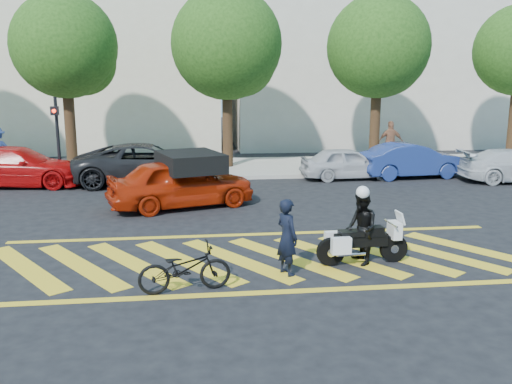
{
  "coord_description": "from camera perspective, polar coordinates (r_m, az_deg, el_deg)",
  "views": [
    {
      "loc": [
        -1.53,
        -11.14,
        3.83
      ],
      "look_at": [
        0.04,
        2.1,
        1.05
      ],
      "focal_mm": 38.0,
      "sensor_mm": 36.0,
      "label": 1
    }
  ],
  "objects": [
    {
      "name": "tree_center",
      "position": [
        23.3,
        -2.79,
        14.88
      ],
      "size": [
        4.6,
        4.6,
        7.56
      ],
      "color": "black",
      "rests_on": "ground"
    },
    {
      "name": "tree_right",
      "position": [
        24.63,
        12.98,
        14.32
      ],
      "size": [
        4.4,
        4.4,
        7.41
      ],
      "color": "black",
      "rests_on": "ground"
    },
    {
      "name": "officer_moto",
      "position": [
        11.57,
        11.02,
        -3.77
      ],
      "size": [
        0.63,
        0.79,
        1.55
      ],
      "primitive_type": "imported",
      "rotation": [
        0.0,
        0.0,
        -1.51
      ],
      "color": "black",
      "rests_on": "ground"
    },
    {
      "name": "parked_right",
      "position": [
        22.32,
        16.07,
        3.22
      ],
      "size": [
        4.28,
        1.83,
        1.37
      ],
      "primitive_type": "imported",
      "rotation": [
        0.0,
        0.0,
        1.66
      ],
      "color": "navy",
      "rests_on": "ground"
    },
    {
      "name": "building_left",
      "position": [
        32.81,
        -18.67,
        13.22
      ],
      "size": [
        16.0,
        8.0,
        10.0
      ],
      "primitive_type": "cube",
      "color": "beige",
      "rests_on": "ground"
    },
    {
      "name": "parked_left",
      "position": [
        21.53,
        -23.83,
        2.45
      ],
      "size": [
        5.08,
        2.39,
        1.43
      ],
      "primitive_type": "imported",
      "rotation": [
        0.0,
        0.0,
        1.49
      ],
      "color": "#B30B0B",
      "rests_on": "ground"
    },
    {
      "name": "tree_left",
      "position": [
        23.73,
        -19.13,
        13.96
      ],
      "size": [
        4.2,
        4.2,
        7.26
      ],
      "color": "black",
      "rests_on": "ground"
    },
    {
      "name": "ground",
      "position": [
        11.88,
        0.99,
        -7.04
      ],
      "size": [
        90.0,
        90.0,
        0.0
      ],
      "primitive_type": "plane",
      "color": "black",
      "rests_on": "ground"
    },
    {
      "name": "building_right",
      "position": [
        33.87,
        11.71,
        14.37
      ],
      "size": [
        16.0,
        8.0,
        11.0
      ],
      "primitive_type": "cube",
      "color": "beige",
      "rests_on": "ground"
    },
    {
      "name": "sidewalk",
      "position": [
        23.5,
        -2.97,
        2.56
      ],
      "size": [
        60.0,
        5.0,
        0.15
      ],
      "primitive_type": "cube",
      "color": "#9E998E",
      "rests_on": "ground"
    },
    {
      "name": "officer_bike",
      "position": [
        10.76,
        3.28,
        -4.75
      ],
      "size": [
        0.58,
        0.67,
        1.55
      ],
      "primitive_type": "imported",
      "rotation": [
        0.0,
        0.0,
        2.03
      ],
      "color": "black",
      "rests_on": "ground"
    },
    {
      "name": "bicycle",
      "position": [
        10.07,
        -7.52,
        -7.96
      ],
      "size": [
        1.77,
        0.86,
        0.89
      ],
      "primitive_type": "imported",
      "rotation": [
        0.0,
        0.0,
        1.73
      ],
      "color": "black",
      "rests_on": "ground"
    },
    {
      "name": "parked_mid_right",
      "position": [
        21.46,
        9.63,
        3.02
      ],
      "size": [
        3.72,
        1.63,
        1.25
      ],
      "primitive_type": "imported",
      "rotation": [
        0.0,
        0.0,
        1.61
      ],
      "color": "#B8B8BC",
      "rests_on": "ground"
    },
    {
      "name": "parked_mid_left",
      "position": [
        20.64,
        -11.34,
        2.97
      ],
      "size": [
        5.55,
        2.83,
        1.5
      ],
      "primitive_type": "imported",
      "rotation": [
        0.0,
        0.0,
        1.63
      ],
      "color": "black",
      "rests_on": "ground"
    },
    {
      "name": "police_motorcycle",
      "position": [
        11.65,
        11.03,
        -5.17
      ],
      "size": [
        2.0,
        0.65,
        0.88
      ],
      "rotation": [
        0.0,
        0.0,
        0.06
      ],
      "color": "black",
      "rests_on": "ground"
    },
    {
      "name": "pedestrian_right",
      "position": [
        24.88,
        13.98,
        5.11
      ],
      "size": [
        1.14,
        0.57,
        1.88
      ],
      "primitive_type": "imported",
      "rotation": [
        0.0,
        0.0,
        3.04
      ],
      "color": "#945F43",
      "rests_on": "sidewalk"
    },
    {
      "name": "crosswalk",
      "position": [
        11.88,
        0.81,
        -7.03
      ],
      "size": [
        12.33,
        4.0,
        0.01
      ],
      "color": "gold",
      "rests_on": "ground"
    },
    {
      "name": "red_convertible",
      "position": [
        16.59,
        -7.89,
        0.96
      ],
      "size": [
        4.73,
        3.05,
        1.5
      ],
      "primitive_type": "imported",
      "rotation": [
        0.0,
        0.0,
        1.89
      ],
      "color": "#A42007",
      "rests_on": "ground"
    },
    {
      "name": "signal_pole",
      "position": [
        21.55,
        -20.2,
        5.97
      ],
      "size": [
        0.28,
        0.43,
        3.2
      ],
      "color": "black",
      "rests_on": "ground"
    }
  ]
}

